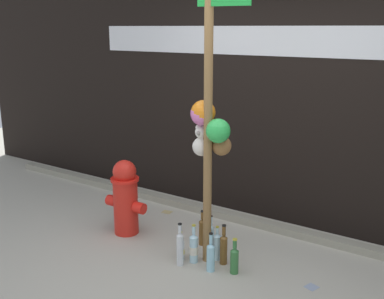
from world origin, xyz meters
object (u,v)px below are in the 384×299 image
(memorial_post, at_px, (209,101))
(bottle_5, at_px, (203,230))
(bottle_8, at_px, (180,248))
(bottle_6, at_px, (211,256))
(fire_hydrant, at_px, (125,197))
(bottle_3, at_px, (224,248))
(bottle_7, at_px, (194,248))
(bottle_4, at_px, (181,249))
(bottle_1, at_px, (217,246))
(bottle_0, at_px, (211,239))
(bottle_2, at_px, (234,259))

(memorial_post, height_order, bottle_5, memorial_post)
(bottle_5, relative_size, bottle_8, 0.88)
(bottle_6, bearing_deg, memorial_post, 128.24)
(bottle_6, bearing_deg, fire_hydrant, 170.76)
(bottle_3, xyz_separation_m, bottle_5, (-0.37, 0.22, -0.01))
(bottle_6, distance_m, bottle_8, 0.30)
(bottle_7, height_order, bottle_8, bottle_8)
(fire_hydrant, bearing_deg, memorial_post, 0.06)
(memorial_post, bearing_deg, bottle_4, -139.39)
(bottle_7, bearing_deg, bottle_1, 47.23)
(bottle_1, xyz_separation_m, bottle_4, (-0.28, -0.19, -0.03))
(bottle_0, relative_size, bottle_8, 0.97)
(memorial_post, distance_m, bottle_5, 1.38)
(bottle_7, bearing_deg, bottle_5, 109.75)
(fire_hydrant, bearing_deg, bottle_6, -9.24)
(bottle_5, distance_m, bottle_7, 0.37)
(bottle_4, relative_size, bottle_7, 0.76)
(bottle_5, xyz_separation_m, bottle_6, (0.34, -0.40, -0.01))
(bottle_1, bearing_deg, bottle_5, 146.55)
(bottle_6, bearing_deg, bottle_7, 166.44)
(bottle_6, relative_size, bottle_7, 0.98)
(bottle_6, xyz_separation_m, bottle_8, (-0.29, -0.07, 0.03))
(fire_hydrant, relative_size, bottle_2, 2.41)
(fire_hydrant, xyz_separation_m, bottle_8, (0.88, -0.26, -0.23))
(bottle_1, height_order, bottle_5, bottle_5)
(memorial_post, bearing_deg, fire_hydrant, -179.94)
(bottle_1, bearing_deg, memorial_post, -163.23)
(memorial_post, xyz_separation_m, bottle_3, (0.18, -0.01, -1.34))
(fire_hydrant, height_order, bottle_8, fire_hydrant)
(bottle_1, distance_m, bottle_2, 0.29)
(bottle_4, height_order, bottle_8, bottle_8)
(bottle_2, bearing_deg, bottle_5, 149.36)
(bottle_2, height_order, bottle_6, bottle_6)
(bottle_4, bearing_deg, bottle_0, 53.70)
(bottle_2, bearing_deg, bottle_4, -173.94)
(memorial_post, relative_size, bottle_3, 7.23)
(bottle_2, relative_size, bottle_4, 1.17)
(bottle_6, bearing_deg, bottle_1, 106.12)
(bottle_1, bearing_deg, bottle_2, -27.42)
(bottle_5, bearing_deg, bottle_6, -49.63)
(bottle_0, height_order, bottle_8, bottle_8)
(bottle_7, bearing_deg, bottle_4, -168.35)
(bottle_0, bearing_deg, bottle_6, -59.23)
(bottle_3, bearing_deg, bottle_1, 156.59)
(bottle_0, distance_m, bottle_1, 0.12)
(memorial_post, relative_size, bottle_6, 7.60)
(bottle_1, distance_m, bottle_7, 0.23)
(bottle_4, bearing_deg, bottle_7, 11.65)
(memorial_post, distance_m, bottle_1, 1.36)
(memorial_post, relative_size, bottle_5, 7.69)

